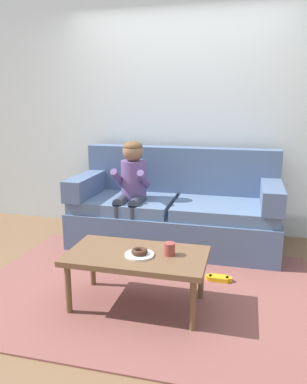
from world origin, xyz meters
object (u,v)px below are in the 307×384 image
at_px(coffee_table, 137,259).
at_px(donut, 139,251).
at_px(mug, 170,249).
at_px(couch, 175,211).
at_px(toy_controller, 219,279).
at_px(person_child, 132,184).

xyz_separation_m(coffee_table, donut, (0.03, -0.03, 0.08)).
distance_m(coffee_table, mug, 0.25).
bearing_deg(couch, toy_controller, -56.47).
xyz_separation_m(couch, donut, (0.00, -1.38, 0.10)).
xyz_separation_m(coffee_table, person_child, (-0.39, 1.13, 0.30)).
bearing_deg(couch, person_child, -152.81).
bearing_deg(toy_controller, person_child, 137.82).
bearing_deg(toy_controller, couch, 113.34).
height_order(person_child, mug, person_child).
height_order(couch, donut, couch).
height_order(couch, toy_controller, couch).
xyz_separation_m(donut, mug, (0.20, 0.07, 0.01)).
height_order(person_child, donut, person_child).
bearing_deg(coffee_table, toy_controller, 43.93).
bearing_deg(donut, couch, 90.19).
distance_m(couch, person_child, 0.56).
bearing_deg(mug, donut, -161.69).
height_order(coffee_table, mug, mug).
bearing_deg(couch, mug, -80.95).
height_order(donut, mug, mug).
relative_size(couch, person_child, 1.92).
relative_size(couch, mug, 23.54).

